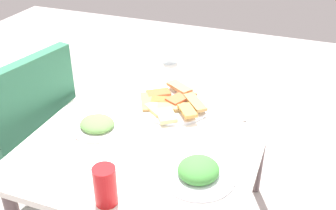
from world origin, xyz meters
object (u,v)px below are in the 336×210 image
drinking_glass (169,52)px  pide_platter (172,104)px  fork (250,109)px  spoon (241,107)px  dining_table (164,132)px  salad_plate_rice (198,172)px  paper_napkin (246,109)px  dining_chair (25,139)px  soda_can (105,186)px  salad_plate_greens (97,125)px

drinking_glass → pide_platter: bearing=-157.7°
fork → spoon: bearing=69.9°
dining_table → pide_platter: pide_platter is taller
salad_plate_rice → drinking_glass: drinking_glass is taller
paper_napkin → spoon: spoon is taller
dining_chair → fork: size_ratio=5.57×
dining_chair → fork: (0.29, -0.90, 0.18)m
dining_chair → paper_napkin: size_ratio=6.09×
drinking_glass → spoon: 0.54m
drinking_glass → soda_can: bearing=-169.7°
dining_table → spoon: (0.16, -0.27, 0.08)m
salad_plate_rice → soda_can: bearing=133.1°
paper_napkin → salad_plate_rice: bearing=173.0°
soda_can → drinking_glass: (0.98, 0.18, -0.01)m
soda_can → fork: soda_can is taller
pide_platter → drinking_glass: (0.41, 0.17, 0.04)m
fork → spoon: same height
drinking_glass → spoon: size_ratio=0.56×
fork → dining_chair: bearing=87.5°
fork → paper_napkin: bearing=69.9°
spoon → dining_table: bearing=100.4°
salad_plate_greens → soda_can: bearing=-146.6°
pide_platter → dining_chair: bearing=108.4°
salad_plate_rice → pide_platter: bearing=31.0°
soda_can → fork: 0.72m
pide_platter → soda_can: bearing=-179.0°
drinking_glass → spoon: (-0.32, -0.43, -0.05)m
drinking_glass → paper_napkin: (-0.32, -0.45, -0.05)m
soda_can → spoon: soda_can is taller
soda_can → fork: bearing=-23.6°
salad_plate_rice → fork: 0.46m
pide_platter → spoon: bearing=-71.9°
salad_plate_rice → fork: (0.46, -0.07, -0.01)m
drinking_glass → dining_table: bearing=-161.7°
dining_table → soda_can: soda_can is taller
salad_plate_greens → dining_chair: bearing=83.6°
salad_plate_greens → spoon: (0.33, -0.47, -0.01)m
pide_platter → soda_can: size_ratio=2.60×
pide_platter → paper_napkin: size_ratio=2.08×
dining_table → salad_plate_greens: 0.28m
pide_platter → paper_napkin: 0.29m
soda_can → paper_napkin: soda_can is taller
dining_table → spoon: size_ratio=5.89×
salad_plate_rice → fork: size_ratio=1.40×
salad_plate_rice → paper_napkin: size_ratio=1.53×
dining_chair → drinking_glass: bearing=-35.7°
paper_napkin → dining_chair: bearing=107.9°
dining_chair → spoon: 0.93m
dining_table → salad_plate_rice: bearing=-142.4°
dining_chair → spoon: bearing=-71.7°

